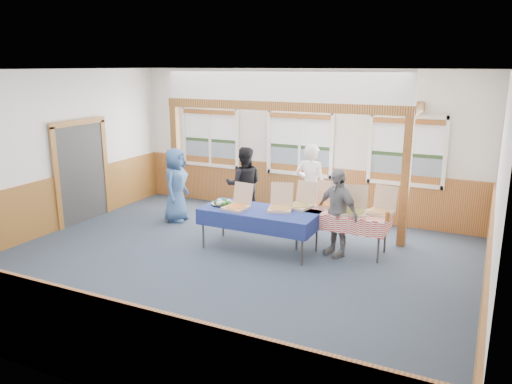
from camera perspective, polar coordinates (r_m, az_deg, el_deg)
floor at (r=8.50m, az=-3.69°, el=-8.36°), size 8.00×8.00×0.00m
ceiling at (r=7.84m, az=-4.07°, el=13.76°), size 8.00×8.00×0.00m
wall_back at (r=11.14m, az=5.10°, el=5.63°), size 8.00×0.00×8.00m
wall_front at (r=5.38m, az=-22.71°, el=-4.95°), size 8.00×0.00×8.00m
wall_left at (r=10.56m, az=-23.15°, el=4.05°), size 0.00×8.00×8.00m
wall_right at (r=7.01m, az=25.89°, el=-0.96°), size 0.00×8.00×8.00m
wainscot_back at (r=11.32m, az=4.94°, el=0.35°), size 7.98×0.05×1.10m
wainscot_front at (r=5.80m, az=-21.50°, el=-14.74°), size 7.98×0.05×1.10m
wainscot_left at (r=10.76m, az=-22.52°, el=-1.46°), size 0.05×6.98×1.10m
wainscot_right at (r=7.33m, az=24.80°, el=-8.89°), size 0.05×6.98×1.10m
cased_opening at (r=11.23m, az=-19.32°, el=2.09°), size 0.06×1.30×2.10m
window_left at (r=12.09m, az=-5.27°, el=6.69°), size 1.56×0.10×1.46m
window_mid at (r=11.09m, az=5.03°, el=6.00°), size 1.56×0.10×1.46m
window_right at (r=10.51m, az=16.87°, el=4.98°), size 1.56×0.10×1.46m
post_left at (r=11.32m, az=-9.10°, el=3.59°), size 0.15×0.15×2.40m
post_right at (r=9.44m, az=16.70°, el=1.02°), size 0.15×0.15×2.40m
cross_beam at (r=9.93m, az=2.71°, el=9.79°), size 5.15×0.18×0.18m
table_left at (r=8.94m, az=0.39°, el=-2.35°), size 2.30×1.79×0.76m
table_right at (r=9.00m, az=9.74°, el=-2.53°), size 1.80×1.30×0.76m
pizza_box_a at (r=8.99m, az=-2.18°, el=-1.50°), size 0.45×0.53×0.44m
pizza_box_b at (r=8.92m, az=2.80°, el=-1.63°), size 0.53×0.60×0.45m
pizza_box_c at (r=9.10m, az=5.12°, el=-1.34°), size 0.49×0.56×0.44m
pizza_box_d at (r=9.24m, az=7.99°, el=-1.19°), size 0.47×0.54×0.43m
pizza_box_e at (r=8.84m, az=11.14°, el=-2.03°), size 0.51×0.59×0.46m
pizza_box_f at (r=8.95m, az=14.07°, el=-1.98°), size 0.49×0.57×0.45m
veggie_tray at (r=9.25m, az=-3.80°, el=-1.28°), size 0.43×0.43×0.10m
drink_glass at (r=8.55m, az=14.78°, el=-2.75°), size 0.07×0.07×0.15m
woman_white at (r=10.12m, az=6.25°, el=0.59°), size 0.66×0.45×1.77m
woman_black at (r=10.57m, az=-1.37°, el=0.84°), size 0.97×0.89×1.62m
man_blue at (r=10.77m, az=-9.16°, el=0.82°), size 0.64×0.85×1.59m
person_grey at (r=8.81m, az=9.22°, el=-2.31°), size 0.99×0.77×1.56m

